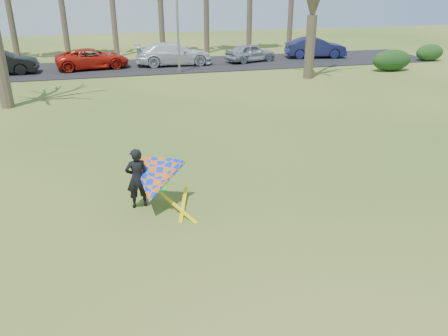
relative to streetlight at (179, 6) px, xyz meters
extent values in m
plane|color=#245512|center=(-2.16, -22.00, -4.46)|extent=(100.00, 100.00, 0.00)
cube|color=black|center=(-2.16, 3.00, -4.43)|extent=(46.00, 7.00, 0.06)
cylinder|color=#46362A|center=(-12.16, 9.00, 0.04)|extent=(0.48, 0.48, 9.00)
cylinder|color=brown|center=(-0.16, 9.00, 0.04)|extent=(0.48, 0.48, 9.00)
cylinder|color=#4D402E|center=(-10.16, -7.00, -2.36)|extent=(0.64, 0.64, 4.20)
cylinder|color=#483A2B|center=(7.84, -4.00, -2.47)|extent=(0.64, 0.64, 3.99)
cylinder|color=gray|center=(-0.16, 0.00, -0.46)|extent=(0.16, 0.16, 8.00)
ellipsoid|color=#143613|center=(14.74, -3.10, -3.71)|extent=(3.01, 1.36, 1.50)
ellipsoid|color=#173A15|center=(20.31, -0.09, -3.79)|extent=(2.42, 1.14, 1.34)
imported|color=red|center=(-6.06, 2.96, -3.68)|extent=(5.48, 3.12, 1.44)
imported|color=silver|center=(-0.07, 3.01, -3.57)|extent=(5.79, 2.43, 1.67)
imported|color=#9499A1|center=(6.05, 3.01, -3.71)|extent=(4.41, 2.79, 1.40)
imported|color=#181B4A|center=(11.97, 3.60, -3.58)|extent=(5.22, 2.58, 1.64)
imported|color=black|center=(-4.54, -19.57, -3.59)|extent=(0.68, 0.50, 1.74)
cone|color=#0433E3|center=(-4.09, -19.82, -3.61)|extent=(2.13, 2.39, 2.02)
cube|color=#0CBF19|center=(-3.97, -19.90, -3.66)|extent=(0.62, 0.60, 0.24)
cube|color=yellow|center=(-3.54, -20.17, -4.45)|extent=(0.85, 1.66, 0.28)
cube|color=yellow|center=(-3.34, -19.97, -4.45)|extent=(0.56, 1.76, 0.22)
camera|label=1|loc=(-5.00, -30.83, 1.38)|focal=35.00mm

